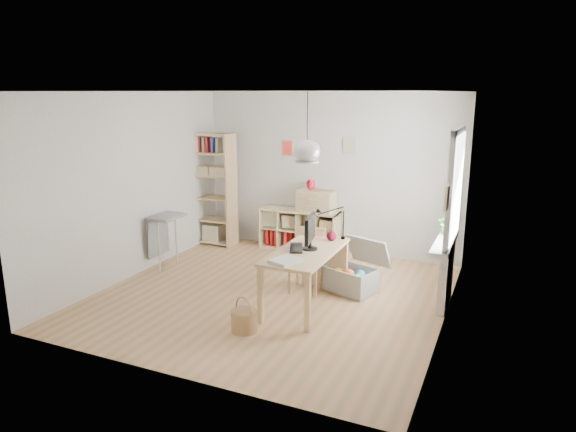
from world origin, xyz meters
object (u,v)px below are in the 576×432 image
at_px(cube_shelf, 299,233).
at_px(tall_bookshelf, 212,185).
at_px(chair, 307,256).
at_px(storage_chest, 354,274).
at_px(desk, 306,257).
at_px(drawer_chest, 316,201).
at_px(monitor, 310,231).

distance_m(cube_shelf, tall_bookshelf, 1.77).
distance_m(chair, storage_chest, 0.70).
relative_size(desk, cube_shelf, 1.07).
xyz_separation_m(desk, cube_shelf, (-1.02, 2.23, -0.36)).
bearing_deg(chair, drawer_chest, 101.88).
height_order(tall_bookshelf, drawer_chest, tall_bookshelf).
xyz_separation_m(desk, chair, (-0.19, 0.52, -0.16)).
relative_size(tall_bookshelf, drawer_chest, 3.13).
bearing_deg(chair, desk, -75.47).
height_order(cube_shelf, monitor, monitor).
height_order(chair, drawer_chest, drawer_chest).
xyz_separation_m(tall_bookshelf, storage_chest, (3.00, -1.19, -0.86)).
height_order(tall_bookshelf, storage_chest, tall_bookshelf).
height_order(chair, storage_chest, chair).
distance_m(tall_bookshelf, monitor, 3.23).
bearing_deg(cube_shelf, monitor, -64.30).
bearing_deg(cube_shelf, desk, -65.39).
height_order(cube_shelf, tall_bookshelf, tall_bookshelf).
bearing_deg(drawer_chest, cube_shelf, 178.06).
bearing_deg(storage_chest, monitor, -98.89).
bearing_deg(cube_shelf, drawer_chest, -7.30).
bearing_deg(storage_chest, drawer_chest, 147.80).
bearing_deg(tall_bookshelf, chair, -30.80).
distance_m(tall_bookshelf, storage_chest, 3.34).
bearing_deg(monitor, desk, -131.06).
relative_size(chair, monitor, 1.75).
distance_m(monitor, drawer_chest, 2.26).
bearing_deg(monitor, chair, 103.38).
height_order(monitor, drawer_chest, monitor).
distance_m(cube_shelf, storage_chest, 2.06).
relative_size(monitor, drawer_chest, 0.78).
bearing_deg(cube_shelf, tall_bookshelf, -169.81).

